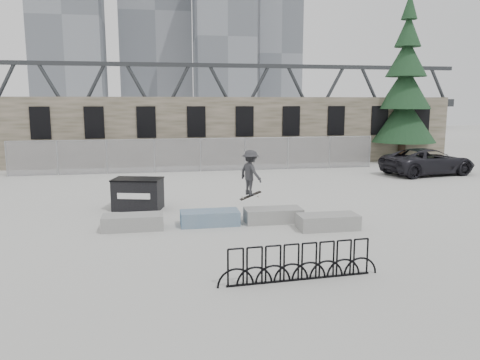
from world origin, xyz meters
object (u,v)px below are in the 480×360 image
(bike_rack, at_px, (300,263))
(planter_center_right, at_px, (273,215))
(planter_far_left, at_px, (133,221))
(spruce_tree, at_px, (405,94))
(dumpster, at_px, (138,194))
(planter_offset, at_px, (328,221))
(planter_center_left, at_px, (210,217))
(skateboarder, at_px, (251,173))
(suv, at_px, (428,161))

(bike_rack, bearing_deg, planter_center_right, 82.50)
(planter_far_left, height_order, spruce_tree, spruce_tree)
(dumpster, bearing_deg, planter_offset, -17.89)
(planter_center_left, distance_m, bike_rack, 5.65)
(planter_far_left, bearing_deg, planter_center_left, 2.51)
(bike_rack, bearing_deg, dumpster, 115.99)
(planter_center_left, distance_m, skateboarder, 2.13)
(planter_center_right, distance_m, suv, 14.65)
(bike_rack, relative_size, skateboarder, 2.27)
(planter_center_left, relative_size, planter_center_right, 1.00)
(skateboarder, bearing_deg, planter_center_right, -147.07)
(dumpster, height_order, suv, suv)
(dumpster, relative_size, spruce_tree, 0.18)
(dumpster, bearing_deg, skateboarder, -16.56)
(planter_center_right, distance_m, spruce_tree, 20.33)
(spruce_tree, distance_m, skateboarder, 20.26)
(spruce_tree, xyz_separation_m, skateboarder, (-13.87, -14.46, -2.97))
(planter_center_left, xyz_separation_m, bike_rack, (1.53, -5.43, 0.17))
(suv, bearing_deg, bike_rack, 130.36)
(suv, bearing_deg, skateboarder, 115.71)
(planter_far_left, xyz_separation_m, planter_offset, (6.41, -1.11, 0.00))
(planter_center_left, bearing_deg, bike_rack, -74.25)
(bike_rack, bearing_deg, planter_far_left, 127.74)
(planter_far_left, height_order, skateboarder, skateboarder)
(planter_center_left, relative_size, planter_offset, 1.00)
(bike_rack, bearing_deg, planter_center_left, 105.75)
(planter_center_left, relative_size, bike_rack, 0.50)
(planter_far_left, height_order, planter_center_left, same)
(planter_far_left, relative_size, suv, 0.36)
(planter_far_left, xyz_separation_m, planter_center_left, (2.59, 0.11, 0.00))
(planter_center_left, height_order, skateboarder, skateboarder)
(planter_far_left, relative_size, skateboarder, 1.13)
(planter_center_right, height_order, suv, suv)
(spruce_tree, bearing_deg, planter_offset, -125.72)
(planter_offset, bearing_deg, planter_center_right, 142.44)
(planter_center_right, relative_size, dumpster, 0.95)
(planter_offset, bearing_deg, planter_center_left, 162.21)
(planter_center_left, bearing_deg, spruce_tree, 44.00)
(planter_center_left, xyz_separation_m, planter_offset, (3.82, -1.23, 0.00))
(planter_far_left, distance_m, skateboarder, 4.38)
(planter_center_right, height_order, bike_rack, bike_rack)
(planter_center_right, bearing_deg, spruce_tree, 48.53)
(planter_center_right, relative_size, bike_rack, 0.50)
(planter_center_left, bearing_deg, planter_center_right, -0.37)
(planter_center_right, height_order, spruce_tree, spruce_tree)
(suv, bearing_deg, dumpster, 101.35)
(planter_center_left, height_order, spruce_tree, spruce_tree)
(planter_center_right, bearing_deg, planter_far_left, -178.83)
(planter_center_left, xyz_separation_m, skateboarder, (1.51, 0.39, 1.45))
(suv, bearing_deg, planter_center_left, 113.82)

